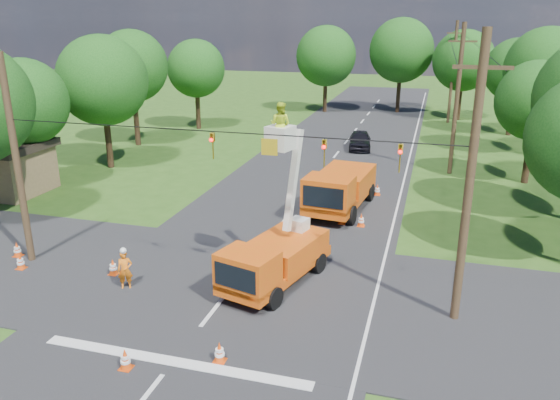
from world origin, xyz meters
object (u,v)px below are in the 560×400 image
(pole_left, at_px, (17,162))
(tree_far_a, at_px, (326,56))
(traffic_cone_1, at_px, (219,352))
(pole_right_mid, at_px, (457,99))
(tree_right_d, at_px, (546,68))
(traffic_cone_2, at_px, (298,230))
(traffic_cone_5, at_px, (20,262))
(traffic_cone_4, at_px, (113,267))
(distant_car, at_px, (360,140))
(tree_far_c, at_px, (464,61))
(shed, at_px, (1,166))
(bucket_truck, at_px, (275,249))
(traffic_cone_0, at_px, (125,359))
(pole_right_far, at_px, (453,72))
(pole_right_near, at_px, (470,182))
(tree_right_c, at_px, (536,101))
(traffic_cone_6, at_px, (17,249))
(ground_worker, at_px, (125,270))
(traffic_cone_7, at_px, (377,190))
(tree_left_d, at_px, (102,81))
(tree_right_e, at_px, (517,70))
(tree_left_c, at_px, (24,102))
(traffic_cone_8, at_px, (361,220))
(tree_left_f, at_px, (196,69))
(tree_far_b, at_px, (401,50))
(tree_left_e, at_px, (132,66))
(second_truck, at_px, (340,188))
(traffic_cone_3, at_px, (342,218))

(pole_left, xyz_separation_m, tree_far_a, (4.50, 43.00, 1.69))
(traffic_cone_1, height_order, pole_right_mid, pole_right_mid)
(tree_right_d, bearing_deg, traffic_cone_2, -122.72)
(traffic_cone_5, bearing_deg, traffic_cone_4, 8.50)
(distant_car, distance_m, traffic_cone_5, 28.69)
(tree_far_c, bearing_deg, shed, -128.97)
(pole_right_mid, bearing_deg, tree_far_c, 87.40)
(bucket_truck, height_order, traffic_cone_0, bucket_truck)
(pole_right_far, distance_m, pole_left, 43.87)
(distant_car, distance_m, tree_far_a, 19.27)
(traffic_cone_1, distance_m, pole_right_near, 9.79)
(traffic_cone_2, xyz_separation_m, tree_right_d, (13.55, 21.10, 6.32))
(traffic_cone_1, height_order, tree_right_c, tree_right_c)
(tree_right_c, height_order, tree_far_c, tree_far_c)
(traffic_cone_6, bearing_deg, traffic_cone_5, -44.55)
(bucket_truck, distance_m, tree_far_a, 43.04)
(ground_worker, bearing_deg, tree_right_d, 28.23)
(traffic_cone_7, relative_size, tree_far_a, 0.07)
(tree_left_d, height_order, tree_right_e, tree_left_d)
(pole_left, distance_m, tree_left_c, 11.44)
(bucket_truck, bearing_deg, traffic_cone_8, 87.19)
(pole_right_near, bearing_deg, traffic_cone_7, 107.42)
(ground_worker, height_order, tree_far_a, tree_far_a)
(bucket_truck, relative_size, traffic_cone_8, 10.29)
(pole_right_near, bearing_deg, tree_left_f, 127.84)
(tree_far_a, xyz_separation_m, tree_far_b, (8.00, 2.00, 0.62))
(pole_right_mid, bearing_deg, tree_right_c, -12.01)
(tree_right_c, distance_m, tree_far_b, 27.97)
(traffic_cone_6, relative_size, pole_left, 0.08)
(traffic_cone_1, xyz_separation_m, traffic_cone_5, (-10.68, 3.85, 0.00))
(tree_left_c, bearing_deg, tree_far_a, 71.31)
(pole_right_mid, bearing_deg, pole_right_near, -90.00)
(traffic_cone_0, height_order, tree_left_c, tree_left_c)
(traffic_cone_7, xyz_separation_m, pole_right_far, (4.26, 26.41, 4.75))
(tree_right_e, bearing_deg, pole_right_far, 136.67)
(traffic_cone_5, xyz_separation_m, tree_far_c, (18.79, 42.91, 5.70))
(tree_left_e, relative_size, tree_far_b, 0.91)
(tree_left_c, xyz_separation_m, tree_right_e, (30.30, 26.00, 0.37))
(second_truck, relative_size, tree_right_d, 0.71)
(traffic_cone_4, distance_m, pole_right_near, 14.49)
(traffic_cone_1, distance_m, tree_right_e, 42.01)
(tree_left_c, bearing_deg, distant_car, 42.90)
(traffic_cone_6, relative_size, tree_right_d, 0.07)
(traffic_cone_0, height_order, tree_left_f, tree_left_f)
(shed, height_order, tree_left_f, tree_left_f)
(traffic_cone_1, xyz_separation_m, traffic_cone_7, (2.84, 18.35, 0.00))
(traffic_cone_1, distance_m, traffic_cone_3, 13.07)
(pole_right_near, height_order, tree_far_a, pole_right_near)
(second_truck, distance_m, tree_far_c, 32.89)
(traffic_cone_3, bearing_deg, distant_car, 95.11)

